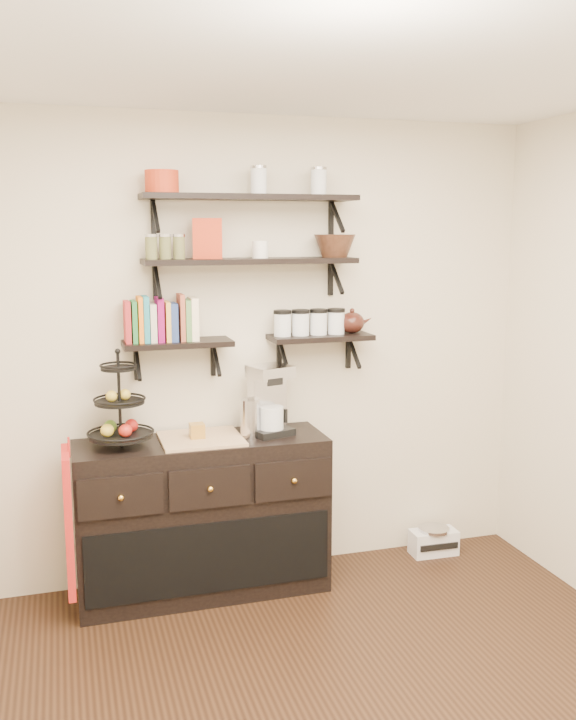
{
  "coord_description": "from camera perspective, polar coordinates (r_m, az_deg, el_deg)",
  "views": [
    {
      "loc": [
        -1.04,
        -2.56,
        2.07
      ],
      "look_at": [
        0.08,
        1.15,
        1.39
      ],
      "focal_mm": 38.0,
      "sensor_mm": 36.0,
      "label": 1
    }
  ],
  "objects": [
    {
      "name": "candle",
      "position": [
        4.28,
        -6.83,
        -5.27
      ],
      "size": [
        0.08,
        0.08,
        0.08
      ],
      "primitive_type": "cube",
      "color": "#A27025",
      "rests_on": "sideboard"
    },
    {
      "name": "recipe_box",
      "position": [
        4.25,
        -6.06,
        9.03
      ],
      "size": [
        0.17,
        0.09,
        0.22
      ],
      "primitive_type": "cube",
      "rotation": [
        0.0,
        0.0,
        -0.18
      ],
      "color": "#B42F14",
      "rests_on": "shelf_mid"
    },
    {
      "name": "red_pot",
      "position": [
        4.22,
        -9.43,
        13.03
      ],
      "size": [
        0.18,
        0.18,
        0.12
      ],
      "primitive_type": "cylinder",
      "color": "#B42F14",
      "rests_on": "shelf_top"
    },
    {
      "name": "back_wall",
      "position": [
        4.49,
        -3.18,
        0.64
      ],
      "size": [
        3.5,
        0.02,
        2.7
      ],
      "primitive_type": "cube",
      "color": "beige",
      "rests_on": "ground"
    },
    {
      "name": "radio",
      "position": [
        5.1,
        10.84,
        -13.16
      ],
      "size": [
        0.3,
        0.2,
        0.18
      ],
      "rotation": [
        0.0,
        0.0,
        -0.03
      ],
      "color": "silver",
      "rests_on": "floor"
    },
    {
      "name": "fruit_stand",
      "position": [
        4.2,
        -12.42,
        -4.0
      ],
      "size": [
        0.35,
        0.35,
        0.51
      ],
      "rotation": [
        0.0,
        0.0,
        0.15
      ],
      "color": "black",
      "rests_on": "sideboard"
    },
    {
      "name": "ramekins",
      "position": [
        4.31,
        -2.1,
        8.27
      ],
      "size": [
        0.09,
        0.09,
        0.1
      ],
      "primitive_type": "cylinder",
      "color": "white",
      "rests_on": "shelf_mid"
    },
    {
      "name": "coffee_maker",
      "position": [
        4.36,
        -1.43,
        -3.08
      ],
      "size": [
        0.27,
        0.27,
        0.4
      ],
      "rotation": [
        0.0,
        0.0,
        0.3
      ],
      "color": "black",
      "rests_on": "sideboard"
    },
    {
      "name": "shelf_mid",
      "position": [
        4.31,
        -2.83,
        7.37
      ],
      "size": [
        1.2,
        0.27,
        0.23
      ],
      "color": "black",
      "rests_on": "back_wall"
    },
    {
      "name": "cookbooks",
      "position": [
        4.25,
        -9.21,
        2.95
      ],
      "size": [
        0.4,
        0.15,
        0.26
      ],
      "color": "#A32427",
      "rests_on": "shelf_low_left"
    },
    {
      "name": "shelf_low_left",
      "position": [
        4.28,
        -8.28,
        1.17
      ],
      "size": [
        0.6,
        0.25,
        0.23
      ],
      "color": "black",
      "rests_on": "back_wall"
    },
    {
      "name": "sideboard",
      "position": [
        4.44,
        -6.41,
        -11.54
      ],
      "size": [
        1.4,
        0.5,
        0.92
      ],
      "color": "black",
      "rests_on": "floor"
    },
    {
      "name": "ceiling",
      "position": [
        2.83,
        5.61,
        22.73
      ],
      "size": [
        3.5,
        3.5,
        0.02
      ],
      "primitive_type": "cube",
      "color": "white",
      "rests_on": "back_wall"
    },
    {
      "name": "apron",
      "position": [
        4.25,
        -16.1,
        -11.53
      ],
      "size": [
        0.04,
        0.33,
        0.76
      ],
      "primitive_type": "cube",
      "color": "#A82012",
      "rests_on": "sideboard"
    },
    {
      "name": "glass_canisters",
      "position": [
        4.45,
        1.63,
        2.72
      ],
      "size": [
        0.43,
        0.1,
        0.13
      ],
      "color": "silver",
      "rests_on": "shelf_low_right"
    },
    {
      "name": "teapot",
      "position": [
        4.53,
        4.81,
        2.95
      ],
      "size": [
        0.22,
        0.18,
        0.15
      ],
      "primitive_type": null,
      "rotation": [
        0.0,
        0.0,
        -0.19
      ],
      "color": "black",
      "rests_on": "shelf_low_right"
    },
    {
      "name": "shelf_top",
      "position": [
        4.31,
        -2.87,
        12.03
      ],
      "size": [
        1.2,
        0.27,
        0.23
      ],
      "color": "black",
      "rests_on": "back_wall"
    },
    {
      "name": "walnut_bowl",
      "position": [
        4.45,
        3.51,
        8.52
      ],
      "size": [
        0.24,
        0.24,
        0.13
      ],
      "primitive_type": null,
      "color": "black",
      "rests_on": "shelf_mid"
    },
    {
      "name": "shelf_low_right",
      "position": [
        4.48,
        2.4,
        1.64
      ],
      "size": [
        0.6,
        0.25,
        0.23
      ],
      "color": "black",
      "rests_on": "back_wall"
    },
    {
      "name": "thermal_carafe",
      "position": [
        4.3,
        -2.85,
        -4.37
      ],
      "size": [
        0.11,
        0.11,
        0.22
      ],
      "primitive_type": "cylinder",
      "color": "silver",
      "rests_on": "sideboard"
    }
  ]
}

